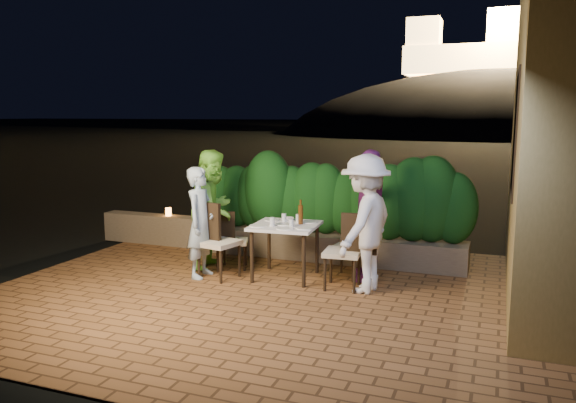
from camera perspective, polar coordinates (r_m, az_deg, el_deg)
The scene contains 31 objects.
ground at distance 6.81m, azimuth -3.38°, elevation -10.51°, with size 400.00×400.00×0.00m, color black.
terrace_floor at distance 7.26m, azimuth -1.73°, elevation -9.70°, with size 7.00×6.00×0.15m, color brown.
window_pane at distance 7.35m, azimuth 22.32°, elevation 6.37°, with size 0.08×1.00×1.40m, color black.
window_frame at distance 7.35m, azimuth 22.24°, elevation 6.38°, with size 0.06×1.15×1.55m, color black.
planter at distance 8.75m, azimuth 4.02°, elevation -4.60°, with size 4.20×0.55×0.40m, color brown.
hedge at distance 8.60m, azimuth 4.07°, elevation 0.26°, with size 4.00×0.70×1.10m, color #113D11, non-canonical shape.
parapet at distance 10.00m, azimuth -12.68°, elevation -2.79°, with size 2.20×0.30×0.50m, color brown.
hill at distance 66.15m, azimuth 20.21°, elevation 2.96°, with size 52.00×40.00×22.00m, color black.
fortress at distance 66.37m, azimuth 20.90°, elevation 15.50°, with size 26.00×8.00×8.00m, color #FFCC7A, non-canonical shape.
dining_table at distance 7.73m, azimuth -0.26°, elevation -5.06°, with size 0.87×0.87×0.75m, color white, non-canonical shape.
plate_nw at distance 7.53m, azimuth -3.09°, elevation -2.47°, with size 0.23×0.23×0.01m, color white.
plate_sw at distance 7.93m, azimuth -1.67°, elevation -1.88°, with size 0.20×0.20×0.01m, color white.
plate_ne at distance 7.37m, azimuth 1.64°, elevation -2.72°, with size 0.22×0.22×0.01m, color white.
plate_se at distance 7.78m, azimuth 2.18°, elevation -2.09°, with size 0.22×0.22×0.01m, color white.
plate_centre at distance 7.62m, azimuth -0.34°, elevation -2.33°, with size 0.23×0.23×0.01m, color white.
plate_front at distance 7.34m, azimuth -0.34°, elevation -2.75°, with size 0.22×0.22×0.01m, color white.
glass_nw at distance 7.51m, azimuth -1.63°, elevation -2.07°, with size 0.07×0.07×0.12m, color silver.
glass_sw at distance 7.84m, azimuth -0.41°, elevation -1.64°, with size 0.07×0.07×0.11m, color silver.
glass_ne at distance 7.48m, azimuth 0.34°, elevation -2.19°, with size 0.06×0.06×0.10m, color silver.
glass_se at distance 7.74m, azimuth 1.06°, elevation -1.73°, with size 0.07×0.07×0.12m, color silver.
beer_bottle at distance 7.63m, azimuth 1.29°, elevation -1.07°, with size 0.07×0.07×0.34m, color #4C290C, non-canonical shape.
bowl at distance 7.91m, azimuth -0.00°, elevation -1.79°, with size 0.17×0.17×0.04m, color white.
chair_left_front at distance 7.75m, azimuth -7.04°, elevation -4.01°, with size 0.48×0.48×1.03m, color black, non-canonical shape.
chair_left_back at distance 8.22m, azimuth -5.51°, elevation -3.92°, with size 0.39×0.39×0.84m, color black, non-canonical shape.
chair_right_front at distance 7.28m, azimuth 5.56°, elevation -5.00°, with size 0.46×0.46×0.99m, color black, non-canonical shape.
chair_right_back at distance 7.76m, azimuth 6.05°, elevation -4.56°, with size 0.41×0.41×0.88m, color black, non-canonical shape.
diner_blue at distance 7.79m, azimuth -8.85°, elevation -2.11°, with size 0.56×0.37×1.53m, color #A5C1D4.
diner_green at distance 8.26m, azimuth -7.51°, elevation -0.76°, with size 0.84×0.65×1.73m, color #87E447.
diner_white at distance 7.12m, azimuth 7.85°, elevation -2.24°, with size 1.13×0.65×1.75m, color silver.
diner_purple at distance 7.63m, azimuth 8.33°, elevation -1.38°, with size 1.04×0.43×1.78m, color #79287A.
parapet_lamp at distance 9.86m, azimuth -12.05°, elevation -1.04°, with size 0.10×0.10×0.14m, color orange.
Camera 1 is at (2.65, -5.85, 2.24)m, focal length 35.00 mm.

